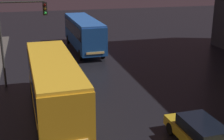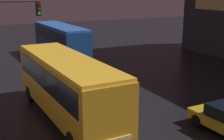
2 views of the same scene
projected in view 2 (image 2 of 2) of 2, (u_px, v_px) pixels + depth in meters
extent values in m
cube|color=orange|center=(67.00, 86.00, 16.33)|extent=(2.74, 10.07, 2.63)
cube|color=black|center=(66.00, 75.00, 16.19)|extent=(2.77, 9.27, 1.10)
cube|color=yellow|center=(66.00, 60.00, 15.98)|extent=(2.68, 9.87, 0.16)
cylinder|color=black|center=(119.00, 132.00, 14.12)|extent=(0.28, 1.01, 1.00)
cylinder|color=black|center=(64.00, 89.00, 20.26)|extent=(0.28, 1.01, 1.00)
cylinder|color=black|center=(30.00, 94.00, 19.23)|extent=(0.28, 1.01, 1.00)
cube|color=#194793|center=(61.00, 40.00, 31.02)|extent=(2.68, 10.05, 2.62)
cube|color=black|center=(60.00, 35.00, 30.88)|extent=(2.71, 9.25, 1.10)
cube|color=blue|center=(60.00, 26.00, 30.67)|extent=(2.62, 9.85, 0.16)
cube|color=#F4CC72|center=(80.00, 59.00, 26.98)|extent=(1.66, 0.15, 0.20)
cylinder|color=black|center=(85.00, 59.00, 28.80)|extent=(0.28, 1.01, 1.00)
cylinder|color=black|center=(63.00, 62.00, 27.80)|extent=(0.28, 1.01, 1.00)
cylinder|color=black|center=(60.00, 47.00, 34.92)|extent=(0.28, 1.01, 1.00)
cylinder|color=black|center=(41.00, 49.00, 33.92)|extent=(0.28, 1.01, 1.00)
cylinder|color=black|center=(220.00, 115.00, 16.48)|extent=(0.22, 0.65, 0.64)
cylinder|color=black|center=(197.00, 121.00, 15.74)|extent=(0.22, 0.65, 0.64)
cylinder|color=#2D2D2D|center=(13.00, 1.00, 19.42)|extent=(3.12, 0.12, 0.12)
cube|color=black|center=(38.00, 9.00, 20.23)|extent=(0.30, 0.24, 0.90)
sphere|color=#390706|center=(38.00, 5.00, 20.03)|extent=(0.18, 0.18, 0.18)
sphere|color=#3B2B07|center=(39.00, 9.00, 20.10)|extent=(0.18, 0.18, 0.18)
sphere|color=green|center=(39.00, 13.00, 20.17)|extent=(0.18, 0.18, 0.18)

